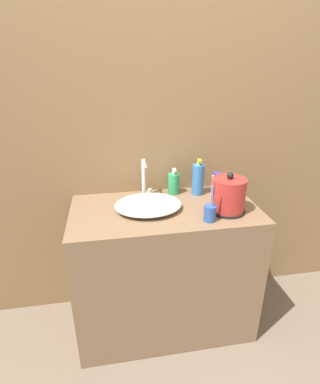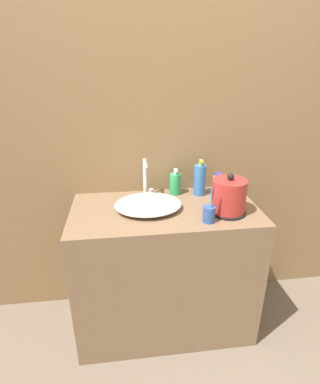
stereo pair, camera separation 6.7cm
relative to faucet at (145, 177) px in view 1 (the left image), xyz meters
The scene contains 11 objects.
ground_plane 1.04m from the faucet, 78.99° to the right, with size 12.00×12.00×0.00m, color #6B5B4C.
wall_back 0.39m from the faucet, 50.14° to the left, with size 6.00×0.04×2.60m.
vanity_counter 0.56m from the faucet, 64.38° to the right, with size 1.03×0.53×0.81m.
sink_basin 0.20m from the faucet, 91.55° to the right, with size 0.36×0.30×0.06m.
faucet is the anchor object (origin of this frame).
electric_kettle 0.49m from the faucet, 33.47° to the right, with size 0.19×0.19×0.22m.
toothbrush_cup 0.46m from the faucet, 51.59° to the right, with size 0.06×0.06×0.21m.
lotion_bottle 0.32m from the faucet, ahead, with size 0.07×0.07×0.22m.
shampoo_bottle 0.45m from the faucet, ahead, with size 0.07×0.07×0.11m.
mouthwash_bottle 0.19m from the faucet, ahead, with size 0.07×0.07×0.16m.
hand_cream_bottle 0.42m from the faucet, 16.68° to the right, with size 0.06×0.06×0.17m.
Camera 1 is at (-0.28, -1.18, 1.54)m, focal length 28.00 mm.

